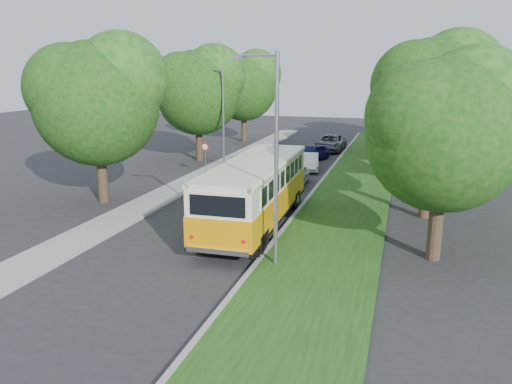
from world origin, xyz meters
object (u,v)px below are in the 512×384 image
(car_silver, at_px, (295,176))
(lamppost_near, at_px, (274,154))
(car_blue, at_px, (311,153))
(lamppost_far, at_px, (222,114))
(car_grey, at_px, (330,143))
(car_white, at_px, (309,162))
(vintage_bus, at_px, (256,193))

(car_silver, bearing_deg, lamppost_near, -83.43)
(car_blue, bearing_deg, lamppost_near, -62.63)
(lamppost_far, height_order, car_grey, lamppost_far)
(lamppost_near, distance_m, car_white, 19.58)
(lamppost_far, relative_size, vintage_bus, 0.68)
(car_silver, bearing_deg, lamppost_far, 142.93)
(car_grey, bearing_deg, car_silver, -88.91)
(car_white, distance_m, car_grey, 9.68)
(lamppost_near, bearing_deg, lamppost_far, 115.71)
(lamppost_far, xyz_separation_m, car_blue, (6.11, 4.61, -3.50))
(car_grey, bearing_deg, car_blue, -96.10)
(lamppost_far, xyz_separation_m, vintage_bus, (6.85, -13.91, -2.48))
(vintage_bus, relative_size, car_silver, 2.95)
(car_white, xyz_separation_m, car_blue, (-0.61, 4.02, -0.01))
(vintage_bus, distance_m, car_grey, 24.19)
(car_blue, bearing_deg, car_silver, -65.32)
(car_grey, bearing_deg, vintage_bus, -88.74)
(lamppost_far, distance_m, car_silver, 9.00)
(car_silver, xyz_separation_m, car_grey, (0.04, 15.02, 0.10))
(lamppost_near, bearing_deg, car_white, 96.52)
(car_grey, bearing_deg, car_white, -89.46)
(vintage_bus, height_order, car_silver, vintage_bus)
(lamppost_near, distance_m, lamppost_far, 20.53)
(car_silver, relative_size, car_white, 0.99)
(car_blue, bearing_deg, lamppost_far, -122.48)
(lamppost_far, bearing_deg, lamppost_near, -64.29)
(lamppost_far, relative_size, car_grey, 1.41)
(lamppost_near, relative_size, car_white, 2.12)
(lamppost_near, height_order, vintage_bus, lamppost_near)
(lamppost_near, distance_m, car_blue, 23.58)
(car_silver, bearing_deg, car_blue, 92.06)
(lamppost_near, relative_size, vintage_bus, 0.73)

